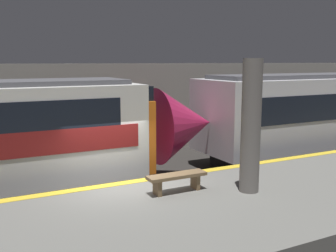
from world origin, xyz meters
name	(u,v)px	position (x,y,z in m)	size (l,w,h in m)	color
ground_plane	(122,221)	(0.00, 0.00, 0.00)	(120.00, 120.00, 0.00)	#282623
platform	(161,237)	(0.00, -2.42, 0.55)	(40.00, 4.84, 1.10)	slate
station_rear_barrier	(61,113)	(0.00, 7.26, 2.07)	(50.00, 0.15, 4.15)	#9E998E
support_pillar_near	(251,126)	(2.53, -2.14, 2.70)	(0.47, 0.47, 3.22)	slate
platform_bench	(177,178)	(0.93, -1.39, 1.43)	(1.50, 0.40, 0.45)	brown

